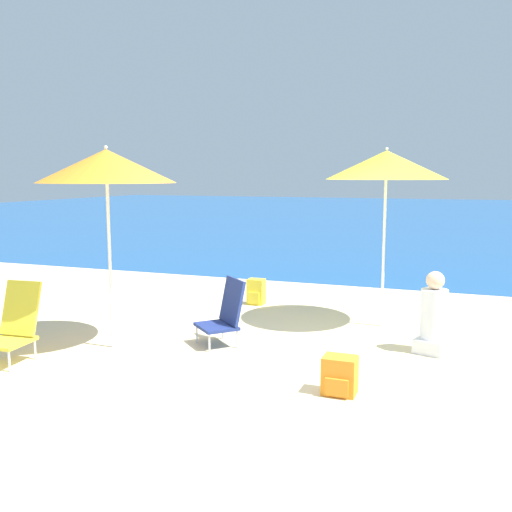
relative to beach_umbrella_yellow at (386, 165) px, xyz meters
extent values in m
plane|color=beige|center=(-0.82, -2.04, -2.10)|extent=(60.00, 60.00, 0.00)
cube|color=#1E5699|center=(-0.82, 22.56, -2.10)|extent=(60.00, 40.00, 0.01)
cylinder|color=white|center=(0.00, 0.00, -1.14)|extent=(0.04, 0.04, 1.92)
cone|color=yellow|center=(0.00, 0.00, 0.00)|extent=(1.54, 1.54, 0.36)
sphere|color=white|center=(0.00, 0.00, 0.21)|extent=(0.04, 0.04, 0.04)
cylinder|color=white|center=(-2.78, -2.04, -1.16)|extent=(0.04, 0.04, 1.89)
cone|color=orange|center=(-2.78, -2.04, -0.03)|extent=(1.54, 1.54, 0.37)
sphere|color=white|center=(-2.78, -2.04, 0.18)|extent=(0.04, 0.04, 0.04)
cylinder|color=silver|center=(-1.95, -1.53, -2.00)|extent=(0.02, 0.02, 0.21)
cylinder|color=silver|center=(-1.66, -1.81, -2.00)|extent=(0.02, 0.02, 0.21)
cylinder|color=silver|center=(-1.72, -1.28, -2.00)|extent=(0.02, 0.02, 0.21)
cylinder|color=silver|center=(-1.42, -1.56, -2.00)|extent=(0.02, 0.02, 0.21)
cube|color=navy|center=(-1.69, -1.55, -1.87)|extent=(0.62, 0.62, 0.04)
cube|color=navy|center=(-1.55, -1.40, -1.59)|extent=(0.44, 0.43, 0.53)
cylinder|color=silver|center=(-3.27, -3.12, -1.99)|extent=(0.02, 0.02, 0.22)
cylinder|color=silver|center=(-3.66, -2.74, -1.99)|extent=(0.02, 0.02, 0.22)
cylinder|color=silver|center=(-3.31, -2.71, -1.99)|extent=(0.02, 0.02, 0.22)
cube|color=yellow|center=(-3.47, -2.93, -1.86)|extent=(0.46, 0.52, 0.04)
cube|color=yellow|center=(-3.49, -2.69, -1.55)|extent=(0.43, 0.25, 0.58)
cube|color=silver|center=(0.70, -0.94, -2.02)|extent=(0.43, 0.47, 0.16)
cylinder|color=silver|center=(0.70, -0.94, -1.66)|extent=(0.30, 0.30, 0.56)
sphere|color=beige|center=(0.70, -0.94, -1.28)|extent=(0.20, 0.20, 0.20)
cube|color=orange|center=(-0.02, -2.52, -1.93)|extent=(0.30, 0.24, 0.35)
cube|color=orange|center=(-0.02, -2.66, -2.00)|extent=(0.21, 0.03, 0.16)
cube|color=yellow|center=(-2.00, 0.63, -1.90)|extent=(0.25, 0.20, 0.39)
cube|color=yellow|center=(-2.00, 0.52, -1.98)|extent=(0.17, 0.03, 0.18)
camera|label=1|loc=(1.01, -7.44, -0.13)|focal=40.00mm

